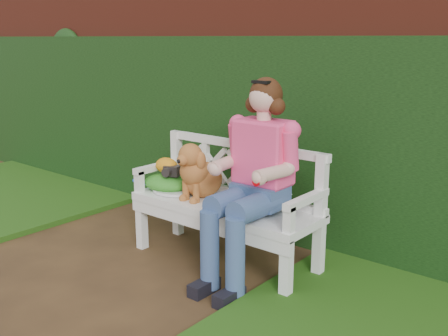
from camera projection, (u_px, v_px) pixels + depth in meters
The scene contains 11 objects.
ground at pixel (73, 283), 3.70m from camera, with size 60.00×60.00×0.00m, color #322214.
brick_wall at pixel (239, 103), 4.86m from camera, with size 10.00×0.30×2.20m, color maroon.
ivy_hedge at pixel (224, 132), 4.75m from camera, with size 10.00×0.18×1.70m, color #1D4116.
grass_left at pixel (14, 191), 5.85m from camera, with size 2.60×2.00×0.05m, color #1F4B12.
garden_bench at pixel (224, 233), 3.99m from camera, with size 1.58×0.60×0.48m, color white, non-canonical shape.
seated_woman at pixel (259, 182), 3.66m from camera, with size 0.60×0.80×1.42m, color #F23163, non-canonical shape.
dog at pixel (200, 169), 4.01m from camera, with size 0.30×0.41×0.45m, color #A5782A, non-canonical shape.
tennis_racket at pixel (170, 190), 4.22m from camera, with size 0.68×0.29×0.03m, color silver, non-canonical shape.
green_bag at pixel (166, 182), 4.24m from camera, with size 0.40×0.31×0.14m, color green, non-canonical shape.
camera_item at pixel (172, 171), 4.17m from camera, with size 0.12×0.09×0.08m, color black.
baseball_glove at pixel (167, 166), 4.24m from camera, with size 0.20×0.15×0.13m, color orange.
Camera 1 is at (2.99, -1.93, 1.69)m, focal length 42.00 mm.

